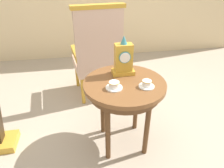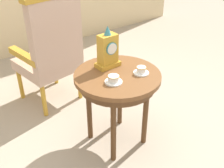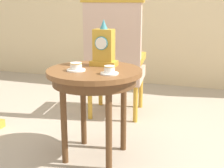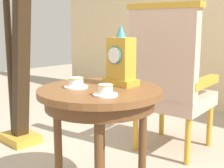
{
  "view_description": "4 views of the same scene",
  "coord_description": "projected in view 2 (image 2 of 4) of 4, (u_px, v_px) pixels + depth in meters",
  "views": [
    {
      "loc": [
        -0.26,
        -1.38,
        1.45
      ],
      "look_at": [
        -0.01,
        0.13,
        0.56
      ],
      "focal_mm": 32.14,
      "sensor_mm": 36.0,
      "label": 1
    },
    {
      "loc": [
        -1.08,
        -1.45,
        1.68
      ],
      "look_at": [
        0.01,
        -0.04,
        0.6
      ],
      "focal_mm": 44.32,
      "sensor_mm": 36.0,
      "label": 2
    },
    {
      "loc": [
        0.91,
        -2.08,
        1.14
      ],
      "look_at": [
        0.16,
        0.09,
        0.53
      ],
      "focal_mm": 52.46,
      "sensor_mm": 36.0,
      "label": 3
    },
    {
      "loc": [
        1.26,
        -1.14,
        0.99
      ],
      "look_at": [
        0.04,
        0.11,
        0.66
      ],
      "focal_mm": 50.14,
      "sensor_mm": 36.0,
      "label": 4
    }
  ],
  "objects": [
    {
      "name": "ground_plane",
      "position": [
        109.0,
        141.0,
        2.41
      ],
      "size": [
        10.0,
        10.0,
        0.0
      ],
      "primitive_type": "plane",
      "color": "tan"
    },
    {
      "name": "mantel_clock",
      "position": [
        108.0,
        51.0,
        2.13
      ],
      "size": [
        0.19,
        0.11,
        0.34
      ],
      "color": "gold",
      "rests_on": "side_table"
    },
    {
      "name": "teacup_right",
      "position": [
        141.0,
        71.0,
        2.09
      ],
      "size": [
        0.12,
        0.12,
        0.06
      ],
      "color": "white",
      "rests_on": "side_table"
    },
    {
      "name": "teacup_left",
      "position": [
        114.0,
        79.0,
        1.97
      ],
      "size": [
        0.13,
        0.13,
        0.06
      ],
      "color": "white",
      "rests_on": "side_table"
    },
    {
      "name": "armchair",
      "position": [
        51.0,
        50.0,
        2.63
      ],
      "size": [
        0.61,
        0.6,
        1.14
      ],
      "color": "#CCA893",
      "rests_on": "ground"
    },
    {
      "name": "side_table",
      "position": [
        117.0,
        83.0,
        2.14
      ],
      "size": [
        0.67,
        0.67,
        0.66
      ],
      "color": "brown",
      "rests_on": "ground"
    }
  ]
}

